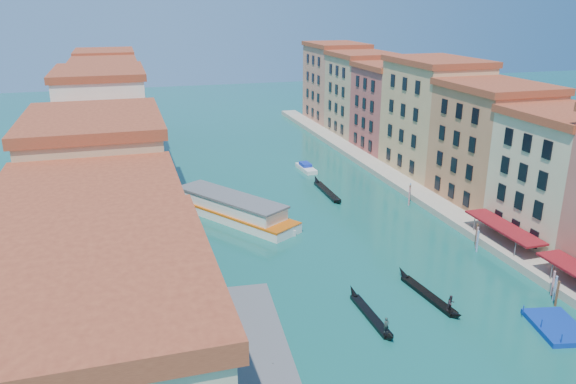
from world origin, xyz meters
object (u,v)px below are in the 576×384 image
object	(u,v)px
gondola_fore	(371,314)
blue_dock	(557,327)
gondola_right	(429,294)
vaporetto_far	(231,208)
vaporetto_near	(257,356)

from	to	relation	value
gondola_fore	blue_dock	xyz separation A→B (m)	(16.50, -7.13, -0.10)
gondola_right	blue_dock	bearing A→B (deg)	-51.23
vaporetto_far	blue_dock	bearing A→B (deg)	-89.83
gondola_fore	gondola_right	xyz separation A→B (m)	(7.68, 1.76, 0.08)
gondola_fore	gondola_right	bearing A→B (deg)	12.44
blue_dock	vaporetto_near	bearing A→B (deg)	-171.89
gondola_right	blue_dock	xyz separation A→B (m)	(8.82, -8.89, -0.18)
vaporetto_near	vaporetto_far	size ratio (longest dim) A/B	1.03
gondola_fore	blue_dock	distance (m)	17.97
gondola_right	gondola_fore	bearing A→B (deg)	-173.09
vaporetto_far	blue_dock	world-z (taller)	vaporetto_far
vaporetto_far	blue_dock	size ratio (longest dim) A/B	3.12
vaporetto_near	vaporetto_far	bearing A→B (deg)	87.56
gondola_right	vaporetto_far	bearing A→B (deg)	112.40
vaporetto_near	gondola_right	xyz separation A→B (m)	(20.68, 6.91, -1.06)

